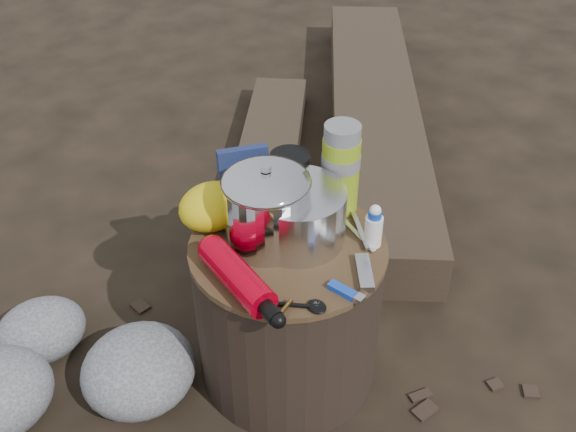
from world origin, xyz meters
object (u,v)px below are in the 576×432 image
fuel_bottle (237,277)px  thermos (341,168)px  log_main (374,115)px  travel_mug (290,180)px  camping_pot (267,206)px  stump (288,310)px

fuel_bottle → thermos: thermos is taller
log_main → thermos: bearing=-99.2°
fuel_bottle → thermos: 0.36m
travel_mug → camping_pot: bearing=-143.0°
camping_pot → travel_mug: bearing=37.0°
log_main → stump: bearing=-103.3°
fuel_bottle → thermos: bearing=16.8°
log_main → camping_pot: 1.27m
stump → fuel_bottle: 0.29m
stump → travel_mug: bearing=55.6°
travel_mug → log_main: bearing=39.3°
thermos → stump: bearing=-162.7°
fuel_bottle → stump: bearing=18.4°
stump → travel_mug: travel_mug is taller
thermos → log_main: bearing=45.5°
log_main → fuel_bottle: size_ratio=7.04×
log_main → thermos: size_ratio=8.62×
fuel_bottle → camping_pot: bearing=35.4°
stump → fuel_bottle: size_ratio=1.64×
stump → camping_pot: camping_pot is taller
stump → log_main: bearing=41.4°
travel_mug → stump: bearing=-124.4°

